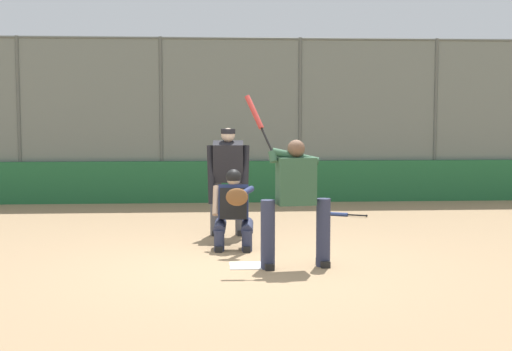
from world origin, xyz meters
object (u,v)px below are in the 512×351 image
catcher_behind_plate (234,208)px  umpire_home (228,178)px  spare_bat_near_backstop (339,214)px  batter_at_plate (295,198)px

catcher_behind_plate → umpire_home: size_ratio=0.67×
spare_bat_near_backstop → umpire_home: bearing=69.4°
batter_at_plate → umpire_home: batter_at_plate is taller
catcher_behind_plate → umpire_home: 1.18m
spare_bat_near_backstop → batter_at_plate: bearing=99.1°
batter_at_plate → catcher_behind_plate: 1.45m
spare_bat_near_backstop → catcher_behind_plate: bearing=82.7°
batter_at_plate → umpire_home: size_ratio=1.28×
catcher_behind_plate → spare_bat_near_backstop: catcher_behind_plate is taller
catcher_behind_plate → spare_bat_near_backstop: (-2.05, -3.10, -0.55)m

